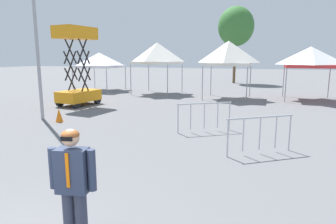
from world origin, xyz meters
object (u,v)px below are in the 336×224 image
at_px(crowd_barrier_mid_lot, 204,111).
at_px(canopy_tent_behind_left, 157,53).
at_px(canopy_tent_left_of_center, 99,60).
at_px(crowd_barrier_near_person, 260,128).
at_px(canopy_tent_behind_right, 228,53).
at_px(canopy_tent_behind_center, 311,57).
at_px(traffic_cone_lot_center, 59,115).
at_px(tree_behind_tents_right, 236,27).
at_px(person_foreground, 73,184).
at_px(scissor_lift, 78,83).

bearing_deg(crowd_barrier_mid_lot, canopy_tent_behind_left, 121.95).
bearing_deg(canopy_tent_left_of_center, crowd_barrier_near_person, -41.84).
relative_size(canopy_tent_behind_right, canopy_tent_behind_center, 1.12).
bearing_deg(canopy_tent_behind_center, traffic_cone_lot_center, -132.56).
bearing_deg(tree_behind_tents_right, canopy_tent_left_of_center, -128.81).
bearing_deg(person_foreground, tree_behind_tents_right, 95.02).
bearing_deg(canopy_tent_behind_left, tree_behind_tents_right, 71.66).
height_order(tree_behind_tents_right, traffic_cone_lot_center, tree_behind_tents_right).
height_order(canopy_tent_behind_left, tree_behind_tents_right, tree_behind_tents_right).
bearing_deg(person_foreground, crowd_barrier_mid_lot, 90.93).
bearing_deg(canopy_tent_left_of_center, traffic_cone_lot_center, -63.85).
relative_size(canopy_tent_left_of_center, crowd_barrier_mid_lot, 1.93).
relative_size(canopy_tent_behind_center, crowd_barrier_near_person, 1.99).
relative_size(scissor_lift, crowd_barrier_mid_lot, 2.51).
distance_m(crowd_barrier_near_person, traffic_cone_lot_center, 8.31).
bearing_deg(crowd_barrier_mid_lot, crowd_barrier_near_person, -41.97).
xyz_separation_m(canopy_tent_behind_center, crowd_barrier_mid_lot, (-4.04, -10.42, -1.94)).
relative_size(canopy_tent_behind_center, tree_behind_tents_right, 0.43).
relative_size(tree_behind_tents_right, traffic_cone_lot_center, 13.60).
distance_m(scissor_lift, person_foreground, 13.51).
relative_size(scissor_lift, tree_behind_tents_right, 0.55).
xyz_separation_m(canopy_tent_left_of_center, canopy_tent_behind_center, (15.48, 0.18, 0.24)).
xyz_separation_m(canopy_tent_behind_center, person_foreground, (-3.92, -17.75, -1.66)).
relative_size(canopy_tent_behind_right, crowd_barrier_near_person, 2.22).
xyz_separation_m(canopy_tent_left_of_center, traffic_cone_lot_center, (5.34, -10.87, -2.17)).
bearing_deg(scissor_lift, canopy_tent_behind_center, 30.16).
height_order(canopy_tent_behind_right, tree_behind_tents_right, tree_behind_tents_right).
bearing_deg(crowd_barrier_mid_lot, tree_behind_tents_right, 96.40).
bearing_deg(traffic_cone_lot_center, canopy_tent_behind_center, 47.44).
height_order(canopy_tent_behind_center, scissor_lift, scissor_lift).
height_order(canopy_tent_left_of_center, crowd_barrier_near_person, canopy_tent_left_of_center).
bearing_deg(canopy_tent_left_of_center, canopy_tent_behind_left, -2.90).
distance_m(scissor_lift, crowd_barrier_near_person, 11.52).
xyz_separation_m(tree_behind_tents_right, crowd_barrier_near_person, (4.50, -23.36, -5.03)).
relative_size(canopy_tent_left_of_center, traffic_cone_lot_center, 5.80).
xyz_separation_m(canopy_tent_behind_left, crowd_barrier_near_person, (8.31, -11.86, -2.21)).
bearing_deg(canopy_tent_left_of_center, canopy_tent_behind_right, -5.34).
bearing_deg(canopy_tent_behind_right, crowd_barrier_near_person, -75.06).
bearing_deg(traffic_cone_lot_center, tree_behind_tents_right, 80.50).
height_order(canopy_tent_behind_left, crowd_barrier_mid_lot, canopy_tent_behind_left).
bearing_deg(crowd_barrier_mid_lot, traffic_cone_lot_center, -174.12).
relative_size(canopy_tent_left_of_center, scissor_lift, 0.77).
bearing_deg(canopy_tent_behind_left, crowd_barrier_mid_lot, -58.05).
bearing_deg(crowd_barrier_near_person, canopy_tent_behind_left, 125.03).
distance_m(canopy_tent_behind_center, traffic_cone_lot_center, 15.19).
bearing_deg(tree_behind_tents_right, crowd_barrier_near_person, -79.09).
bearing_deg(canopy_tent_behind_left, canopy_tent_behind_right, -7.70).
xyz_separation_m(canopy_tent_behind_left, tree_behind_tents_right, (3.81, 11.50, 2.82)).
height_order(canopy_tent_behind_left, scissor_lift, scissor_lift).
xyz_separation_m(scissor_lift, person_foreground, (8.29, -10.66, -0.26)).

